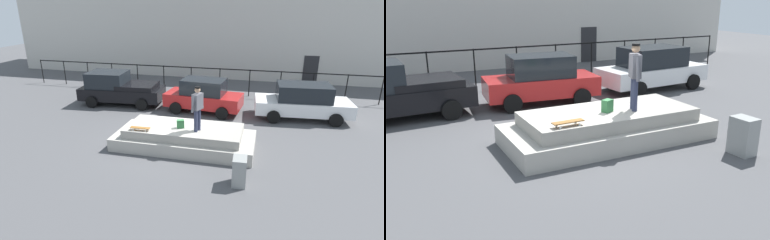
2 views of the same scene
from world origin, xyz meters
The scene contains 11 objects.
ground_plane centered at (0.00, 0.00, 0.00)m, with size 60.00×60.00×0.00m, color #4C4C4F.
concrete_ledge centered at (0.77, -0.42, 0.39)m, with size 5.61×2.39×0.85m.
skateboarder centered at (1.38, -0.70, 1.88)m, with size 0.39×0.80×1.76m.
skateboard centered at (-0.78, -1.18, 0.95)m, with size 0.79×0.25×0.12m.
backpack centered at (0.66, -0.54, 1.02)m, with size 0.28×0.20×0.33m, color #33723F.
car_black_pickup_near centered at (-4.33, 4.30, 0.91)m, with size 4.77×2.41×1.84m.
car_red_sedan_mid centered at (0.63, 4.07, 0.88)m, with size 4.15×2.26×1.76m.
car_white_sedan_far centered at (5.63, 4.22, 0.89)m, with size 4.74×2.39×1.75m.
utility_box centered at (3.23, -2.77, 0.47)m, with size 0.44×0.60×0.95m, color gray.
fence_row centered at (0.00, 7.61, 1.16)m, with size 24.06×0.06×1.67m.
warehouse_building centered at (0.00, 15.23, 3.48)m, with size 34.33×7.11×6.95m.
Camera 2 is at (-4.66, -9.40, 3.81)m, focal length 38.18 mm.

